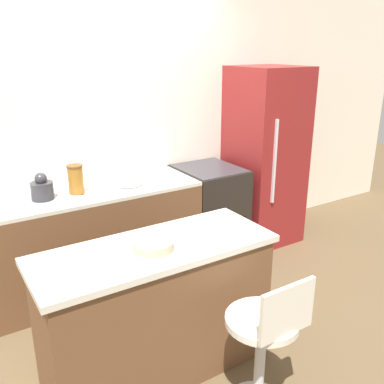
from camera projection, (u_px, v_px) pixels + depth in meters
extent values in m
plane|color=brown|center=(141.00, 293.00, 3.66)|extent=(14.00, 14.00, 0.00)
cube|color=silver|center=(101.00, 130.00, 3.79)|extent=(8.00, 0.06, 2.60)
cube|color=brown|center=(92.00, 241.00, 3.65)|extent=(1.82, 0.65, 0.86)
cube|color=beige|center=(88.00, 192.00, 3.51)|extent=(1.82, 0.65, 0.03)
cube|color=#9EA3A8|center=(48.00, 197.00, 3.34)|extent=(0.44, 0.36, 0.01)
cube|color=brown|center=(157.00, 313.00, 2.68)|extent=(1.40, 0.53, 0.85)
cube|color=beige|center=(155.00, 249.00, 2.53)|extent=(1.46, 0.57, 0.04)
cube|color=black|center=(209.00, 211.00, 4.26)|extent=(0.57, 0.65, 0.89)
cube|color=black|center=(228.00, 235.00, 4.04)|extent=(0.40, 0.01, 0.31)
cube|color=#333338|center=(209.00, 168.00, 4.11)|extent=(0.54, 0.61, 0.01)
cube|color=maroon|center=(265.00, 157.00, 4.45)|extent=(0.66, 0.66, 1.82)
cube|color=silver|center=(275.00, 162.00, 4.07)|extent=(0.02, 0.02, 0.82)
cylinder|color=#B7B7BC|center=(259.00, 367.00, 2.41)|extent=(0.06, 0.06, 0.58)
cylinder|color=silver|center=(262.00, 320.00, 2.31)|extent=(0.41, 0.41, 0.04)
cube|color=silver|center=(287.00, 311.00, 2.12)|extent=(0.35, 0.02, 0.28)
cylinder|color=#333338|center=(42.00, 191.00, 3.25)|extent=(0.17, 0.17, 0.13)
sphere|color=#333338|center=(41.00, 179.00, 3.22)|extent=(0.09, 0.09, 0.09)
cylinder|color=white|center=(128.00, 178.00, 3.62)|extent=(0.24, 0.24, 0.10)
cylinder|color=#9E6623|center=(76.00, 180.00, 3.37)|extent=(0.12, 0.12, 0.21)
cylinder|color=brown|center=(74.00, 166.00, 3.34)|extent=(0.13, 0.13, 0.02)
cylinder|color=#C1B28E|center=(153.00, 245.00, 2.48)|extent=(0.24, 0.24, 0.05)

